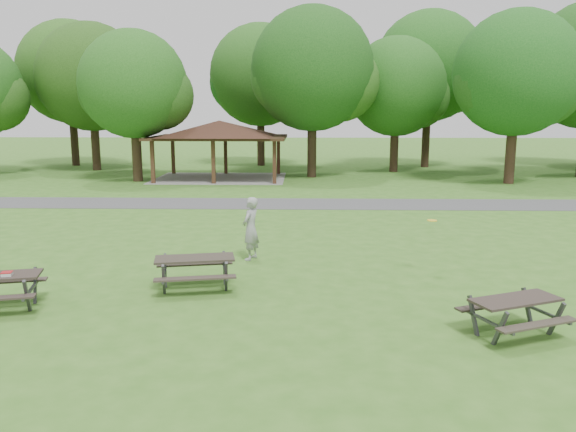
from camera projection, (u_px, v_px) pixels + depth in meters
The scene contains 15 objects.
ground at pixel (240, 302), 13.09m from camera, with size 160.00×160.00×0.00m, color #376A1E.
asphalt_path at pixel (273, 204), 26.83m from camera, with size 120.00×3.20×0.02m, color #444447.
pavilion at pixel (219, 131), 36.20m from camera, with size 8.60×7.01×3.76m.
tree_row_c at pixel (93, 80), 40.76m from camera, with size 8.19×7.80×10.67m.
tree_row_d at pixel (135, 88), 34.39m from camera, with size 6.93×6.60×9.27m.
tree_row_e at pixel (314, 73), 36.35m from camera, with size 8.40×8.00×11.02m.
tree_row_f at pixel (397, 90), 39.80m from camera, with size 7.35×7.00×9.55m.
tree_row_g at pixel (518, 77), 33.16m from camera, with size 7.77×7.40×10.25m.
tree_deep_a at pixel (71, 75), 44.17m from camera, with size 8.40×8.00×11.38m.
tree_deep_b at pixel (262, 78), 44.30m from camera, with size 8.40×8.00×11.13m.
tree_deep_c at pixel (430, 70), 42.85m from camera, with size 8.82×8.40×11.90m.
picnic_table_middle at pixel (195, 265), 13.95m from camera, with size 2.21×1.91×0.84m.
picnic_table_far at pixel (515, 307), 11.08m from camera, with size 2.22×2.03×0.78m.
frisbee_in_flight at pixel (432, 220), 15.07m from camera, with size 0.30×0.30×0.02m.
frisbee_thrower at pixel (251, 229), 16.66m from camera, with size 0.69×0.45×1.89m, color #949496.
Camera 1 is at (1.46, -12.45, 4.41)m, focal length 35.00 mm.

